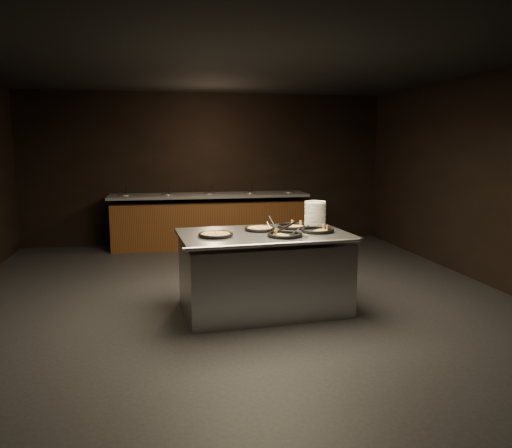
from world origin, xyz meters
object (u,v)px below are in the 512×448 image
at_px(serving_counter, 263,273).
at_px(pan_cheese_whole, 260,229).
at_px(plate_stack, 315,214).
at_px(pan_veggie_whole, 216,235).

distance_m(serving_counter, pan_cheese_whole, 0.53).
bearing_deg(plate_stack, pan_veggie_whole, -161.46).
bearing_deg(plate_stack, pan_cheese_whole, -169.53).
relative_size(plate_stack, pan_veggie_whole, 0.80).
distance_m(serving_counter, pan_veggie_whole, 0.76).
height_order(plate_stack, pan_cheese_whole, plate_stack).
distance_m(plate_stack, pan_cheese_whole, 0.74).
height_order(serving_counter, plate_stack, plate_stack).
xyz_separation_m(serving_counter, pan_cheese_whole, (-0.01, 0.18, 0.50)).
bearing_deg(plate_stack, serving_counter, -156.53).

